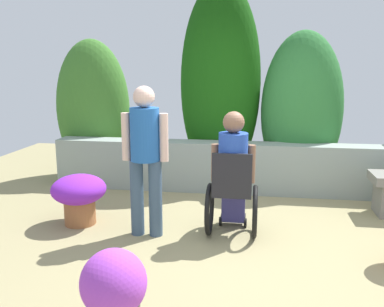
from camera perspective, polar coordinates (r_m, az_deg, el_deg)
ground_plane at (r=4.31m, az=8.73°, el=-12.66°), size 10.10×10.10×0.00m
stone_retaining_wall at (r=6.00m, az=8.88°, el=-1.97°), size 5.87×0.36×0.71m
hedge_backdrop at (r=6.39m, az=8.48°, el=6.87°), size 6.45×0.94×3.02m
person_in_wheelchair at (r=4.42m, az=5.58°, el=-3.36°), size 0.53×0.66×1.33m
person_standing_companion at (r=4.34m, az=-6.40°, el=0.25°), size 0.49×0.30×1.58m
flower_pot_purple_near at (r=2.85m, az=-10.57°, el=-18.35°), size 0.42×0.42×0.65m
flower_pot_red_accent at (r=4.93m, az=-15.13°, el=-5.38°), size 0.62×0.62×0.57m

